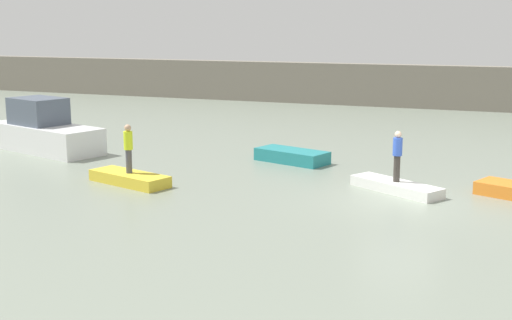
# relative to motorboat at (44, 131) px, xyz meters

# --- Properties ---
(ground_plane) EXTENTS (120.00, 120.00, 0.00)m
(ground_plane) POSITION_rel_motorboat_xyz_m (16.57, -3.29, -0.90)
(ground_plane) COLOR gray
(embankment_wall) EXTENTS (80.00, 1.20, 2.92)m
(embankment_wall) POSITION_rel_motorboat_xyz_m (16.57, 22.76, 0.56)
(embankment_wall) COLOR gray
(embankment_wall) RESTS_ON ground_plane
(motorboat) EXTENTS (6.25, 3.74, 2.38)m
(motorboat) POSITION_rel_motorboat_xyz_m (0.00, 0.00, 0.00)
(motorboat) COLOR white
(motorboat) RESTS_ON ground_plane
(rowboat_yellow) EXTENTS (3.40, 1.99, 0.40)m
(rowboat_yellow) POSITION_rel_motorboat_xyz_m (7.10, -4.26, -0.70)
(rowboat_yellow) COLOR gold
(rowboat_yellow) RESTS_ON ground_plane
(rowboat_teal) EXTENTS (3.29, 2.15, 0.52)m
(rowboat_teal) POSITION_rel_motorboat_xyz_m (11.25, 1.64, -0.64)
(rowboat_teal) COLOR teal
(rowboat_teal) RESTS_ON ground_plane
(rowboat_white) EXTENTS (3.42, 2.54, 0.35)m
(rowboat_white) POSITION_rel_motorboat_xyz_m (16.21, -1.88, -0.72)
(rowboat_white) COLOR white
(rowboat_white) RESTS_ON ground_plane
(person_hiviz_shirt) EXTENTS (0.32, 0.32, 1.76)m
(person_hiviz_shirt) POSITION_rel_motorboat_xyz_m (7.10, -4.26, 0.49)
(person_hiviz_shirt) COLOR #4C4C56
(person_hiviz_shirt) RESTS_ON rowboat_yellow
(person_blue_shirt) EXTENTS (0.32, 0.32, 1.75)m
(person_blue_shirt) POSITION_rel_motorboat_xyz_m (16.21, -1.88, 0.43)
(person_blue_shirt) COLOR #38332D
(person_blue_shirt) RESTS_ON rowboat_white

